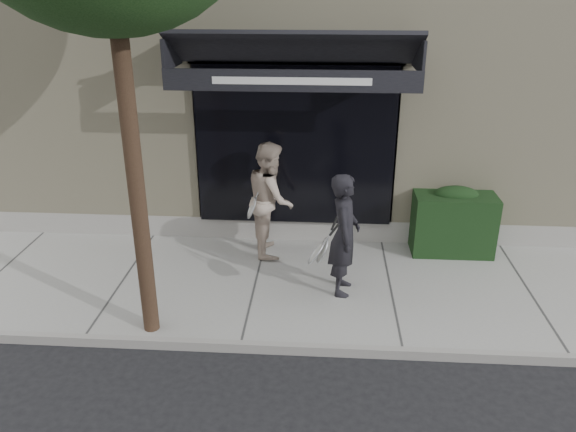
{
  "coord_description": "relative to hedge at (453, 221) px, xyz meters",
  "views": [
    {
      "loc": [
        -1.03,
        -7.31,
        4.3
      ],
      "look_at": [
        -1.56,
        0.6,
        0.94
      ],
      "focal_mm": 35.0,
      "sensor_mm": 36.0,
      "label": 1
    }
  ],
  "objects": [
    {
      "name": "pedestrian_back",
      "position": [
        -2.97,
        -0.21,
        0.39
      ],
      "size": [
        0.84,
        1.01,
        1.86
      ],
      "color": "#B9A594",
      "rests_on": "sidewalk"
    },
    {
      "name": "pedestrian_front",
      "position": [
        -1.82,
        -1.42,
        0.35
      ],
      "size": [
        0.72,
        0.88,
        1.78
      ],
      "color": "black",
      "rests_on": "sidewalk"
    },
    {
      "name": "building_facade",
      "position": [
        -1.11,
        3.71,
        2.08
      ],
      "size": [
        14.3,
        8.04,
        5.64
      ],
      "color": "beige",
      "rests_on": "ground"
    },
    {
      "name": "ground",
      "position": [
        -1.1,
        -1.25,
        -0.66
      ],
      "size": [
        80.0,
        80.0,
        0.0
      ],
      "primitive_type": "plane",
      "color": "black",
      "rests_on": "ground"
    },
    {
      "name": "curb",
      "position": [
        -1.1,
        -2.8,
        -0.59
      ],
      "size": [
        20.0,
        0.1,
        0.14
      ],
      "primitive_type": "cube",
      "color": "gray",
      "rests_on": "ground"
    },
    {
      "name": "sidewalk",
      "position": [
        -1.1,
        -1.25,
        -0.6
      ],
      "size": [
        20.0,
        3.0,
        0.12
      ],
      "primitive_type": "cube",
      "color": "gray",
      "rests_on": "ground"
    },
    {
      "name": "hedge",
      "position": [
        0.0,
        0.0,
        0.0
      ],
      "size": [
        1.3,
        0.7,
        1.14
      ],
      "color": "black",
      "rests_on": "sidewalk"
    }
  ]
}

